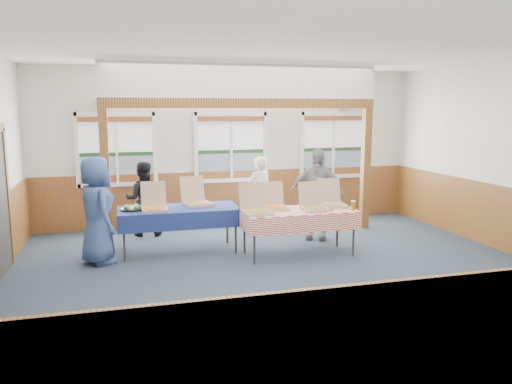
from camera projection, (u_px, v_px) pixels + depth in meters
floor at (283, 273)px, 7.35m from camera, size 8.00×8.00×0.00m
ceiling at (285, 49)px, 6.82m from camera, size 8.00×8.00×0.00m
wall_back at (231, 147)px, 10.41m from camera, size 8.00×0.00×8.00m
wall_front at (431, 215)px, 3.75m from camera, size 8.00×0.00×8.00m
wainscot_back at (231, 197)px, 10.56m from camera, size 7.98×0.05×1.10m
wainscot_front at (421, 344)px, 3.95m from camera, size 7.98×0.05×1.10m
wainscot_right at (510, 221)px, 8.29m from camera, size 0.05×6.98×1.10m
window_left at (116, 146)px, 9.76m from camera, size 1.56×0.10×1.46m
window_mid at (231, 143)px, 10.36m from camera, size 1.56×0.10×1.46m
window_right at (333, 142)px, 10.96m from camera, size 1.56×0.10×1.46m
post_left at (106, 178)px, 8.69m from camera, size 0.15×0.15×2.40m
post_right at (366, 169)px, 9.99m from camera, size 0.15×0.15×2.40m
cross_beam at (244, 103)px, 9.12m from camera, size 5.15×0.18×0.18m
table_left at (179, 211)px, 8.34m from camera, size 2.15×1.46×0.76m
table_right at (299, 213)px, 8.16m from camera, size 2.02×1.43×0.76m
pizza_box_a at (154, 206)px, 8.11m from camera, size 0.41×0.50×0.45m
pizza_box_b at (197, 201)px, 8.56m from camera, size 0.54×0.61×0.47m
pizza_box_c at (256, 209)px, 7.85m from camera, size 0.46×0.54×0.46m
pizza_box_d at (275, 205)px, 8.23m from camera, size 0.40×0.48×0.42m
pizza_box_e at (315, 206)px, 8.13m from camera, size 0.43×0.51×0.44m
pizza_box_f at (332, 202)px, 8.44m from camera, size 0.45×0.53×0.45m
veggie_tray at (132, 208)px, 8.13m from camera, size 0.38×0.38×0.09m
drink_glass at (353, 206)px, 8.12m from camera, size 0.07×0.07×0.15m
woman_white at (259, 193)px, 9.87m from camera, size 0.62×0.50×1.47m
woman_black at (143, 199)px, 9.43m from camera, size 0.76×0.63×1.41m
man_blue at (97, 210)px, 7.71m from camera, size 0.79×0.96×1.68m
person_grey at (317, 194)px, 9.17m from camera, size 1.06×0.86×1.69m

